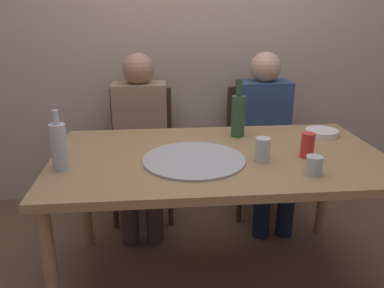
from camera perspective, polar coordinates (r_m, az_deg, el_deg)
The scene contains 14 objects.
ground_plane at distance 2.30m, azimuth 3.62°, elevation -19.25°, with size 8.00×8.00×0.00m, color brown.
back_wall at distance 2.93m, azimuth 0.63°, elevation 16.74°, with size 6.00×0.10×2.60m, color #BCA893.
dining_table at distance 1.95m, azimuth 4.03°, elevation -3.51°, with size 1.65×0.92×0.75m.
pizza_tray at distance 1.83m, azimuth 0.29°, elevation -2.33°, with size 0.49×0.49×0.01m, color #ADADB2.
wine_bottle at distance 2.17m, azimuth 6.90°, elevation 4.36°, with size 0.08×0.08×0.33m.
beer_bottle at distance 1.81m, azimuth -19.22°, elevation -0.23°, with size 0.07×0.07×0.27m.
tumbler_near at distance 1.76m, azimuth 17.74°, elevation -3.02°, with size 0.07×0.07×0.08m, color #B7C6BC.
tumbler_far at distance 1.84m, azimuth 10.47°, elevation -0.81°, with size 0.07×0.07×0.11m, color #B7C6BC.
soda_can at distance 1.94m, azimuth 16.83°, elevation -0.17°, with size 0.07×0.07×0.12m, color red.
plate_stack at distance 2.32m, azimuth 18.79°, elevation 1.63°, with size 0.18×0.18×0.03m, color white.
chair_left at distance 2.79m, azimuth -7.45°, elevation -0.05°, with size 0.44×0.44×0.90m.
chair_right at distance 2.89m, azimuth 9.90°, elevation 0.48°, with size 0.44×0.44×0.90m.
guest_in_sweater at distance 2.61m, azimuth -7.67°, elevation 1.49°, with size 0.36×0.56×1.17m.
guest_in_beanie at distance 2.71m, azimuth 10.87°, elevation 2.00°, with size 0.36×0.56×1.17m.
Camera 1 is at (-0.30, -1.77, 1.44)m, focal length 35.78 mm.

